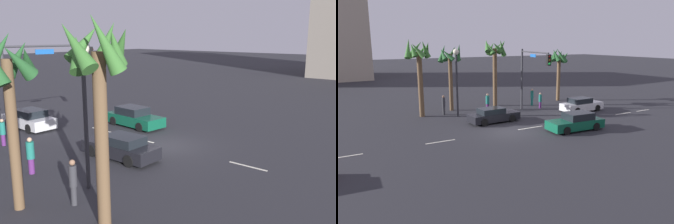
{
  "view_description": "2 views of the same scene",
  "coord_description": "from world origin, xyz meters",
  "views": [
    {
      "loc": [
        -13.77,
        16.17,
        6.54
      ],
      "look_at": [
        -0.14,
        -0.12,
        2.07
      ],
      "focal_mm": 39.42,
      "sensor_mm": 36.0,
      "label": 1
    },
    {
      "loc": [
        -12.49,
        -21.5,
        6.97
      ],
      "look_at": [
        -0.71,
        -0.88,
        1.8
      ],
      "focal_mm": 35.15,
      "sensor_mm": 36.0,
      "label": 2
    }
  ],
  "objects": [
    {
      "name": "ground_plane",
      "position": [
        0.0,
        0.0,
        0.0
      ],
      "size": [
        220.0,
        220.0,
        0.0
      ],
      "primitive_type": "plane",
      "color": "#28282D"
    },
    {
      "name": "pedestrian_0",
      "position": [
        7.55,
        7.84,
        0.98
      ],
      "size": [
        0.46,
        0.46,
        1.84
      ],
      "color": "#1E7266",
      "rests_on": "ground_plane"
    },
    {
      "name": "lane_stripe_1",
      "position": [
        -11.72,
        0.0,
        0.01
      ],
      "size": [
        2.27,
        0.14,
        0.01
      ],
      "primitive_type": "cube",
      "color": "silver",
      "rests_on": "ground_plane"
    },
    {
      "name": "car_3",
      "position": [
        4.86,
        -2.29,
        0.65
      ],
      "size": [
        4.68,
        2.1,
        1.41
      ],
      "color": "#0F5138",
      "rests_on": "ground_plane"
    },
    {
      "name": "traffic_signal",
      "position": [
        5.29,
        4.86,
        4.22
      ],
      "size": [
        0.93,
        5.65,
        6.16
      ],
      "color": "#38383D",
      "rests_on": "ground_plane"
    },
    {
      "name": "lane_stripe_4",
      "position": [
        5.74,
        0.0,
        0.01
      ],
      "size": [
        2.17,
        0.14,
        0.01
      ],
      "primitive_type": "cube",
      "color": "silver",
      "rests_on": "ground_plane"
    },
    {
      "name": "palm_tree_3",
      "position": [
        -0.97,
        9.84,
        5.05
      ],
      "size": [
        2.42,
        2.52,
        6.76
      ],
      "color": "brown",
      "rests_on": "ground_plane"
    },
    {
      "name": "car_1",
      "position": [
        10.19,
        2.92,
        0.64
      ],
      "size": [
        4.38,
        1.93,
        1.37
      ],
      "color": "silver",
      "rests_on": "ground_plane"
    },
    {
      "name": "palm_tree_0",
      "position": [
        12.01,
        8.96,
        4.66
      ],
      "size": [
        2.31,
        2.57,
        6.2
      ],
      "color": "brown",
      "rests_on": "ground_plane"
    },
    {
      "name": "lane_stripe_6",
      "position": [
        13.0,
        0.0,
        0.01
      ],
      "size": [
        2.09,
        0.14,
        0.01
      ],
      "primitive_type": "cube",
      "color": "silver",
      "rests_on": "ground_plane"
    },
    {
      "name": "palm_tree_2",
      "position": [
        -4.46,
        8.52,
        5.31
      ],
      "size": [
        2.44,
        2.45,
        7.24
      ],
      "color": "brown",
      "rests_on": "ground_plane"
    },
    {
      "name": "lane_stripe_3",
      "position": [
        2.09,
        0.0,
        0.01
      ],
      "size": [
        2.37,
        0.14,
        0.01
      ],
      "primitive_type": "cube",
      "color": "silver",
      "rests_on": "ground_plane"
    },
    {
      "name": "pedestrian_3",
      "position": [
        7.46,
        6.19,
        0.86
      ],
      "size": [
        0.34,
        0.34,
        1.64
      ],
      "color": "#59266B",
      "rests_on": "ground_plane"
    },
    {
      "name": "pedestrian_2",
      "position": [
        -2.37,
        8.26,
        1.0
      ],
      "size": [
        0.44,
        0.44,
        1.86
      ],
      "color": "#333338",
      "rests_on": "ground_plane"
    },
    {
      "name": "palm_tree_1",
      "position": [
        4.05,
        9.79,
        5.39
      ],
      "size": [
        2.62,
        2.75,
        7.24
      ],
      "color": "brown",
      "rests_on": "ground_plane"
    },
    {
      "name": "car_4",
      "position": [
        0.37,
        3.22,
        0.6
      ],
      "size": [
        4.5,
        1.91,
        1.28
      ],
      "color": "black",
      "rests_on": "ground_plane"
    },
    {
      "name": "lane_stripe_5",
      "position": [
        15.84,
        0.0,
        0.01
      ],
      "size": [
        1.87,
        0.14,
        0.01
      ],
      "primitive_type": "cube",
      "color": "silver",
      "rests_on": "ground_plane"
    },
    {
      "name": "pedestrian_1",
      "position": [
        1.97,
        7.54,
        0.94
      ],
      "size": [
        0.45,
        0.45,
        1.8
      ],
      "color": "#59266B",
      "rests_on": "ground_plane"
    },
    {
      "name": "streetlamp",
      "position": [
        -1.49,
        6.86,
        4.37
      ],
      "size": [
        0.56,
        0.56,
        6.25
      ],
      "color": "#2D2D33",
      "rests_on": "ground_plane"
    },
    {
      "name": "lane_stripe_2",
      "position": [
        -5.52,
        0.0,
        0.01
      ],
      "size": [
        2.13,
        0.14,
        0.01
      ],
      "primitive_type": "cube",
      "color": "silver",
      "rests_on": "ground_plane"
    }
  ]
}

